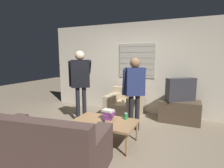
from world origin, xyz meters
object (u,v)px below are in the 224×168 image
at_px(spare_remote, 103,120).
at_px(armchair_beige, 125,105).
at_px(person_left_standing, 80,77).
at_px(soda_can, 126,116).
at_px(tv, 181,89).
at_px(person_right_standing, 135,85).
at_px(couch_blue, 42,149).
at_px(book_stack, 108,114).
at_px(coffee_table, 105,123).

bearing_deg(spare_remote, armchair_beige, 55.59).
xyz_separation_m(armchair_beige, spare_remote, (0.13, -1.54, 0.12)).
distance_m(person_left_standing, soda_can, 1.55).
xyz_separation_m(tv, person_right_standing, (-0.89, -0.93, 0.18)).
relative_size(person_left_standing, person_right_standing, 1.10).
height_order(couch_blue, person_right_standing, person_right_standing).
xyz_separation_m(person_left_standing, person_right_standing, (1.33, 0.05, -0.11)).
bearing_deg(soda_can, couch_blue, -122.04).
distance_m(tv, book_stack, 2.02).
xyz_separation_m(armchair_beige, tv, (1.38, 0.16, 0.50)).
relative_size(armchair_beige, book_stack, 3.72).
xyz_separation_m(person_right_standing, spare_remote, (-0.36, -0.77, -0.56)).
bearing_deg(person_right_standing, couch_blue, -150.69).
bearing_deg(coffee_table, spare_remote, -152.25).
distance_m(couch_blue, soda_can, 1.54).
relative_size(couch_blue, person_right_standing, 1.21).
distance_m(tv, person_left_standing, 2.44).
xyz_separation_m(book_stack, spare_remote, (-0.05, -0.11, -0.09)).
distance_m(coffee_table, spare_remote, 0.05).
xyz_separation_m(person_right_standing, book_stack, (-0.31, -0.67, -0.47)).
bearing_deg(armchair_beige, spare_remote, 93.10).
height_order(couch_blue, book_stack, couch_blue).
distance_m(coffee_table, soda_can, 0.42).
xyz_separation_m(couch_blue, coffee_table, (0.47, 1.07, 0.08)).
xyz_separation_m(person_left_standing, spare_remote, (0.97, -0.73, -0.68)).
xyz_separation_m(person_left_standing, soda_can, (1.33, -0.49, -0.63)).
bearing_deg(coffee_table, couch_blue, -113.86).
bearing_deg(spare_remote, book_stack, 24.01).
bearing_deg(coffee_table, armchair_beige, 95.54).
distance_m(couch_blue, person_right_standing, 2.12).
bearing_deg(armchair_beige, book_stack, 95.58).
bearing_deg(couch_blue, armchair_beige, 74.96).
relative_size(book_stack, soda_can, 1.92).
distance_m(armchair_beige, coffee_table, 1.54).
bearing_deg(spare_remote, tv, 14.71).
xyz_separation_m(couch_blue, spare_remote, (0.45, 1.06, 0.13)).
height_order(person_left_standing, book_stack, person_left_standing).
height_order(person_left_standing, soda_can, person_left_standing).
bearing_deg(coffee_table, person_right_standing, 65.93).
height_order(tv, soda_can, tv).
bearing_deg(armchair_beige, person_left_standing, 42.45).
bearing_deg(couch_blue, tv, 50.51).
bearing_deg(soda_can, person_left_standing, 159.87).
relative_size(armchair_beige, soda_can, 7.15).
distance_m(person_left_standing, spare_remote, 1.39).
xyz_separation_m(soda_can, spare_remote, (-0.36, -0.24, -0.05)).
relative_size(coffee_table, spare_remote, 9.19).
distance_m(tv, person_right_standing, 1.30).
xyz_separation_m(coffee_table, soda_can, (0.34, 0.23, 0.10)).
distance_m(armchair_beige, tv, 1.47).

